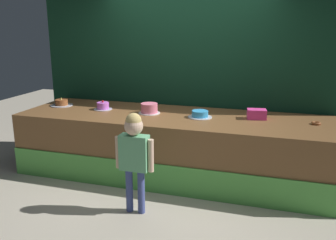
{
  "coord_description": "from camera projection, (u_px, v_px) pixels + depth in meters",
  "views": [
    {
      "loc": [
        1.33,
        -3.91,
        2.02
      ],
      "look_at": [
        -0.0,
        0.37,
        0.84
      ],
      "focal_mm": 38.77,
      "sensor_mm": 36.0,
      "label": 1
    }
  ],
  "objects": [
    {
      "name": "stage_platform",
      "position": [
        174.0,
        146.0,
        4.96
      ],
      "size": [
        4.2,
        1.26,
        0.84
      ],
      "color": "brown",
      "rests_on": "ground_plane"
    },
    {
      "name": "pink_box",
      "position": [
        257.0,
        114.0,
        4.67
      ],
      "size": [
        0.26,
        0.19,
        0.13
      ],
      "primitive_type": "cube",
      "rotation": [
        0.0,
        0.0,
        0.17
      ],
      "color": "#F8419F",
      "rests_on": "stage_platform"
    },
    {
      "name": "cake_far_right",
      "position": [
        200.0,
        114.0,
        4.75
      ],
      "size": [
        0.32,
        0.32,
        0.09
      ],
      "color": "silver",
      "rests_on": "stage_platform"
    },
    {
      "name": "donut",
      "position": [
        316.0,
        123.0,
        4.42
      ],
      "size": [
        0.11,
        0.11,
        0.03
      ],
      "primitive_type": "torus",
      "color": "brown",
      "rests_on": "stage_platform"
    },
    {
      "name": "ground_plane",
      "position": [
        159.0,
        193.0,
        4.5
      ],
      "size": [
        12.0,
        12.0,
        0.0
      ],
      "primitive_type": "plane",
      "color": "#BCB29E"
    },
    {
      "name": "cake_center_right",
      "position": [
        149.0,
        109.0,
        4.96
      ],
      "size": [
        0.3,
        0.3,
        0.14
      ],
      "color": "white",
      "rests_on": "stage_platform"
    },
    {
      "name": "curtain_backdrop",
      "position": [
        188.0,
        71.0,
        5.39
      ],
      "size": [
        4.65,
        0.08,
        2.71
      ],
      "primitive_type": "cube",
      "color": "#113823",
      "rests_on": "ground_plane"
    },
    {
      "name": "child_figure",
      "position": [
        134.0,
        150.0,
        3.87
      ],
      "size": [
        0.44,
        0.2,
        1.13
      ],
      "color": "#3F4C8C",
      "rests_on": "ground_plane"
    },
    {
      "name": "cake_center_left",
      "position": [
        103.0,
        106.0,
        5.19
      ],
      "size": [
        0.26,
        0.26,
        0.13
      ],
      "color": "silver",
      "rests_on": "stage_platform"
    },
    {
      "name": "cake_far_left",
      "position": [
        62.0,
        103.0,
        5.44
      ],
      "size": [
        0.33,
        0.33,
        0.13
      ],
      "color": "silver",
      "rests_on": "stage_platform"
    }
  ]
}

